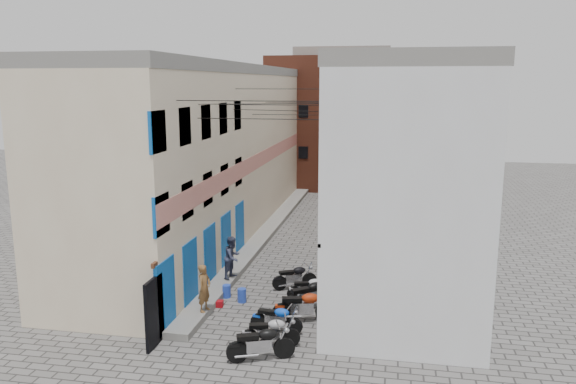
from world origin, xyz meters
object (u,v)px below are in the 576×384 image
Objects in this scene: red_crate at (218,304)px; person_b at (233,257)px; motorcycle_c at (276,317)px; motorcycle_d at (304,305)px; motorcycle_e at (310,293)px; water_jug_near at (242,295)px; motorcycle_b at (270,331)px; motorcycle_g at (295,276)px; water_jug_far at (227,291)px; motorcycle_a at (261,342)px; motorcycle_f at (310,287)px; person_a at (204,288)px.

person_b is at bearing 93.52° from red_crate.
person_b is (-2.69, 4.12, 0.60)m from motorcycle_c.
red_crate is at bearing -115.48° from motorcycle_d.
motorcycle_c is 0.85× the size of motorcycle_e.
motorcycle_d is (0.75, 0.96, 0.11)m from motorcycle_c.
motorcycle_b is at bearing -61.46° from water_jug_near.
water_jug_far is at bearing -88.19° from motorcycle_g.
motorcycle_d is 4.17× the size of water_jug_near.
motorcycle_d reaches higher than water_jug_far.
person_b is (-2.63, 6.08, 0.52)m from motorcycle_a.
motorcycle_e is 5.91× the size of red_crate.
motorcycle_b is 1.08m from motorcycle_c.
motorcycle_c is at bearing -51.05° from motorcycle_d.
motorcycle_a is 6.00m from motorcycle_g.
motorcycle_f is at bearing 21.48° from red_crate.
motorcycle_c is 1.03× the size of person_b.
motorcycle_g reaches higher than motorcycle_f.
motorcycle_d is 1.17× the size of motorcycle_g.
motorcycle_f is at bearing 6.08° from water_jug_far.
red_crate is (-3.29, 0.72, -0.51)m from motorcycle_d.
person_b is at bearing 11.67° from person_a.
motorcycle_b is at bearing -133.98° from person_b.
person_a is at bearing -118.88° from water_jug_near.
motorcycle_c is at bearing -92.29° from person_a.
motorcycle_e is (0.80, 2.06, 0.09)m from motorcycle_c.
motorcycle_c is (0.06, 1.96, -0.08)m from motorcycle_a.
water_jug_far is (-3.17, -0.34, -0.26)m from motorcycle_f.
water_jug_near is at bearing -135.79° from person_b.
person_b is (-3.44, 3.16, 0.49)m from motorcycle_d.
motorcycle_g is 3.41m from red_crate.
water_jug_near is (-2.60, 0.22, -0.35)m from motorcycle_e.
motorcycle_c is at bearing -27.57° from motorcycle_g.
motorcycle_d is 4.38× the size of water_jug_far.
motorcycle_g is 5.18× the size of red_crate.
water_jug_near is 0.96m from red_crate.
person_a reaches higher than motorcycle_d.
motorcycle_b is 1.09× the size of person_b.
person_b is 1.75m from water_jug_far.
motorcycle_f is 3.20m from water_jug_far.
person_a reaches higher than motorcycle_b.
red_crate is at bearing -117.36° from motorcycle_c.
red_crate is (0.15, -2.44, -1.00)m from person_b.
motorcycle_f is (-0.13, 0.89, -0.10)m from motorcycle_e.
motorcycle_b is at bearing -27.61° from motorcycle_g.
motorcycle_d is at bearing -13.49° from motorcycle_g.
water_jug_near is at bearing -91.78° from motorcycle_f.
motorcycle_e reaches higher than red_crate.
motorcycle_c is 3.62m from water_jug_far.
person_a is at bearing -137.71° from motorcycle_b.
motorcycle_d is 1.29× the size of person_a.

